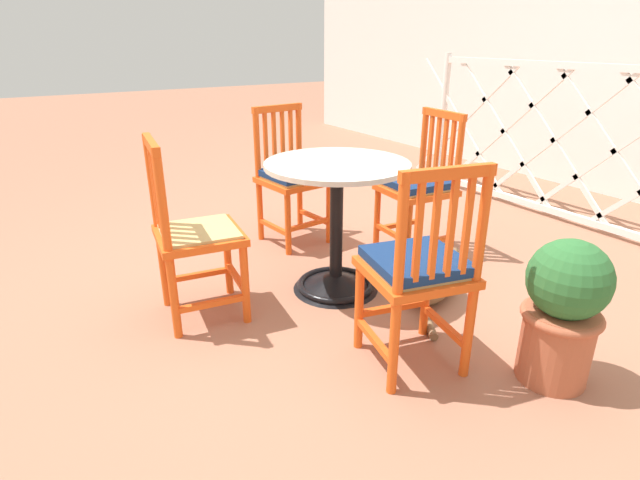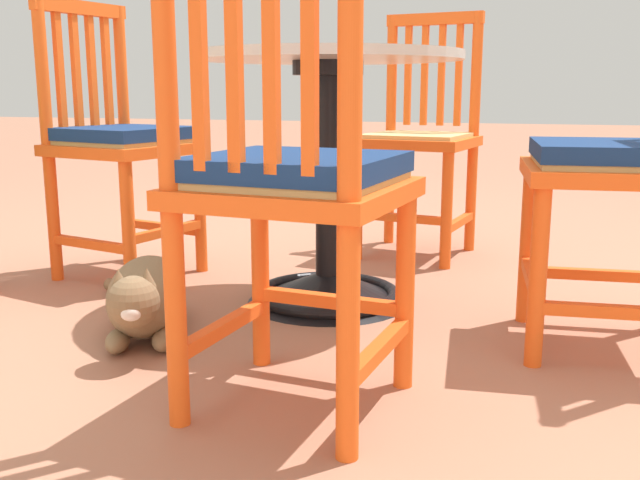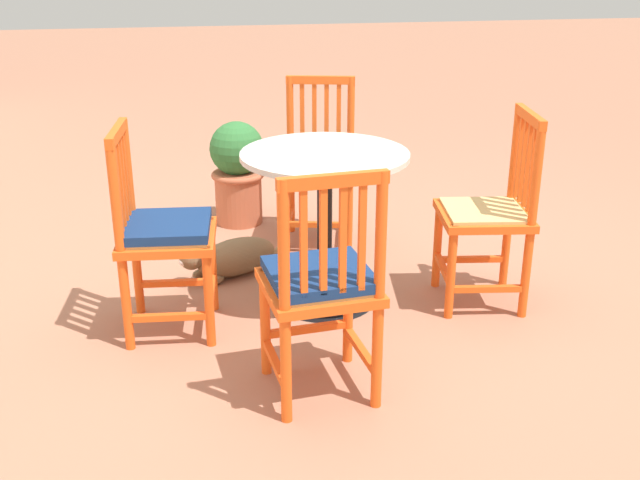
% 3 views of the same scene
% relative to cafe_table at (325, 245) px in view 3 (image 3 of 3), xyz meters
% --- Properties ---
extents(ground_plane, '(24.00, 24.00, 0.00)m').
position_rel_cafe_table_xyz_m(ground_plane, '(0.05, -0.22, -0.28)').
color(ground_plane, '#A36B51').
extents(cafe_table, '(0.76, 0.76, 0.73)m').
position_rel_cafe_table_xyz_m(cafe_table, '(0.00, 0.00, 0.00)').
color(cafe_table, black).
rests_on(cafe_table, ground_plane).
extents(orange_chair_at_corner, '(0.48, 0.48, 0.91)m').
position_rel_cafe_table_xyz_m(orange_chair_at_corner, '(0.76, -0.11, 0.16)').
color(orange_chair_at_corner, '#EA5619').
rests_on(orange_chair_at_corner, ground_plane).
extents(orange_chair_facing_out, '(0.43, 0.43, 0.91)m').
position_rel_cafe_table_xyz_m(orange_chair_facing_out, '(-0.15, 0.73, 0.16)').
color(orange_chair_facing_out, '#EA5619').
rests_on(orange_chair_facing_out, ground_plane).
extents(orange_chair_tucked_in, '(0.44, 0.44, 0.91)m').
position_rel_cafe_table_xyz_m(orange_chair_tucked_in, '(-0.78, 0.16, 0.16)').
color(orange_chair_tucked_in, '#EA5619').
rests_on(orange_chair_tucked_in, ground_plane).
extents(orange_chair_near_fence, '(0.45, 0.45, 0.91)m').
position_rel_cafe_table_xyz_m(orange_chair_near_fence, '(-0.13, -0.75, 0.15)').
color(orange_chair_near_fence, '#EA5619').
rests_on(orange_chair_near_fence, ground_plane).
extents(tabby_cat, '(0.51, 0.61, 0.23)m').
position_rel_cafe_table_xyz_m(tabby_cat, '(0.36, 0.42, -0.19)').
color(tabby_cat, brown).
rests_on(tabby_cat, ground_plane).
extents(terracotta_planter, '(0.32, 0.32, 0.62)m').
position_rel_cafe_table_xyz_m(terracotta_planter, '(1.15, 0.32, 0.04)').
color(terracotta_planter, '#B25B3D').
rests_on(terracotta_planter, ground_plane).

